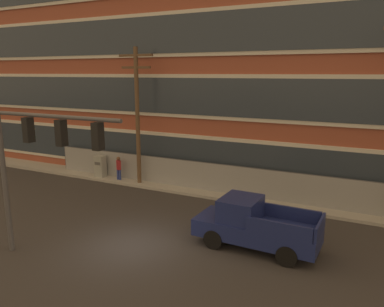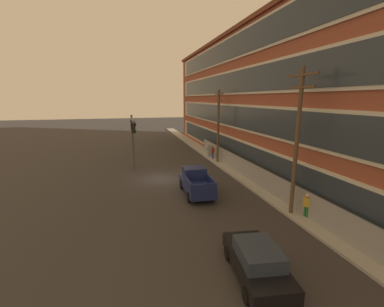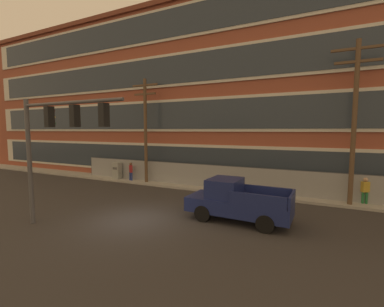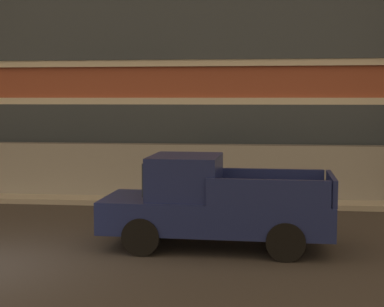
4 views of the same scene
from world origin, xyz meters
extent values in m
plane|color=#333030|center=(0.00, 0.00, 0.00)|extent=(160.00, 160.00, 0.00)
cube|color=#9E9B93|center=(0.00, 7.64, 0.08)|extent=(80.00, 1.80, 0.16)
cube|color=brown|center=(-1.04, 13.25, 7.25)|extent=(54.25, 9.43, 14.50)
cube|color=beige|center=(-1.04, 8.48, 1.99)|extent=(49.91, 0.10, 2.61)
cube|color=#2D3844|center=(-1.04, 8.42, 1.99)|extent=(47.74, 0.06, 2.17)
cube|color=beige|center=(-1.04, 8.48, 5.62)|extent=(49.91, 0.10, 2.61)
cube|color=#2D3844|center=(-1.04, 8.42, 5.62)|extent=(47.74, 0.06, 2.17)
cube|color=beige|center=(-1.04, 8.48, 9.24)|extent=(49.91, 0.10, 2.61)
cube|color=#2D3844|center=(-1.04, 8.42, 9.24)|extent=(47.74, 0.06, 2.17)
cube|color=beige|center=(-1.04, 8.48, 12.87)|extent=(49.91, 0.10, 2.61)
cube|color=#2D3844|center=(-1.04, 8.42, 12.87)|extent=(47.74, 0.06, 2.17)
cube|color=brown|center=(-1.04, 13.25, 14.70)|extent=(54.75, 9.93, 0.40)
cube|color=gray|center=(4.86, 7.75, 0.92)|extent=(32.16, 0.04, 1.83)
cylinder|color=#4C4C51|center=(-11.22, 7.75, 0.92)|extent=(0.06, 0.06, 1.83)
cylinder|color=#4C4C51|center=(4.86, 7.75, 1.83)|extent=(32.16, 0.05, 0.05)
cylinder|color=#4C4C51|center=(-4.08, -2.45, 2.93)|extent=(0.20, 0.20, 5.85)
cylinder|color=#4C4C51|center=(-1.23, -2.45, 5.55)|extent=(5.70, 0.14, 0.14)
cube|color=black|center=(-2.50, -2.45, 5.00)|extent=(0.28, 0.32, 0.90)
cylinder|color=#4B0807|center=(-2.50, -2.27, 5.28)|extent=(0.04, 0.18, 0.18)
cylinder|color=gold|center=(-2.50, -2.27, 5.00)|extent=(0.04, 0.18, 0.18)
cylinder|color=#0A4011|center=(-2.50, -2.27, 4.72)|extent=(0.04, 0.18, 0.18)
cube|color=black|center=(-0.92, -2.45, 5.00)|extent=(0.28, 0.32, 0.90)
cylinder|color=#4B0807|center=(-0.92, -2.27, 5.28)|extent=(0.04, 0.18, 0.18)
cylinder|color=#503E08|center=(-0.92, -2.27, 5.00)|extent=(0.04, 0.18, 0.18)
cylinder|color=green|center=(-0.92, -2.27, 4.72)|extent=(0.04, 0.18, 0.18)
cube|color=black|center=(0.67, -2.45, 5.00)|extent=(0.28, 0.32, 0.90)
cylinder|color=#4B0807|center=(0.67, -2.27, 5.28)|extent=(0.04, 0.18, 0.18)
cylinder|color=gold|center=(0.67, -2.27, 5.00)|extent=(0.04, 0.18, 0.18)
cylinder|color=#0A4011|center=(0.67, -2.27, 4.72)|extent=(0.04, 0.18, 0.18)
cube|color=navy|center=(4.68, 2.12, 0.75)|extent=(5.04, 2.08, 0.70)
cube|color=navy|center=(3.98, 2.14, 1.57)|extent=(1.55, 1.82, 0.93)
cube|color=#283342|center=(3.21, 2.16, 1.57)|extent=(0.11, 1.58, 0.70)
cube|color=navy|center=(5.77, 1.18, 1.38)|extent=(2.49, 0.20, 0.56)
cube|color=navy|center=(5.83, 2.99, 1.38)|extent=(2.49, 0.20, 0.56)
cube|color=navy|center=(7.12, 2.04, 1.38)|extent=(0.16, 1.85, 0.56)
cylinder|color=black|center=(3.16, 1.28, 0.40)|extent=(0.81, 0.29, 0.80)
cylinder|color=black|center=(3.21, 3.05, 0.40)|extent=(0.81, 0.29, 0.80)
cylinder|color=black|center=(6.14, 1.19, 0.40)|extent=(0.81, 0.29, 0.80)
cylinder|color=black|center=(6.20, 2.95, 0.40)|extent=(0.81, 0.29, 0.80)
cube|color=white|center=(2.15, 1.52, 0.85)|extent=(0.07, 0.24, 0.16)
cube|color=white|center=(2.19, 2.87, 0.85)|extent=(0.07, 0.24, 0.16)
cylinder|color=brown|center=(-4.56, 7.32, 4.26)|extent=(0.26, 0.26, 8.51)
cube|color=brown|center=(-4.56, 7.32, 8.01)|extent=(2.35, 0.14, 0.14)
cube|color=brown|center=(-4.56, 7.32, 7.31)|extent=(2.00, 0.14, 0.14)
cylinder|color=brown|center=(9.85, 7.18, 4.69)|extent=(0.26, 0.26, 9.39)
cube|color=brown|center=(9.85, 7.18, 8.89)|extent=(2.69, 0.14, 0.14)
cube|color=brown|center=(9.85, 7.18, 8.19)|extent=(2.28, 0.14, 0.14)
cube|color=#939993|center=(-7.68, 7.32, 0.79)|extent=(0.66, 0.53, 1.59)
cube|color=#515151|center=(-7.68, 7.05, 1.11)|extent=(0.46, 0.02, 0.20)
cylinder|color=#236B38|center=(10.55, 7.71, 0.42)|extent=(0.14, 0.14, 0.85)
cylinder|color=#236B38|center=(10.73, 7.71, 0.42)|extent=(0.14, 0.14, 0.85)
cube|color=#B7932D|center=(10.64, 7.71, 1.15)|extent=(0.47, 0.41, 0.60)
sphere|color=tan|center=(10.64, 7.71, 1.57)|extent=(0.24, 0.24, 0.24)
cylinder|color=navy|center=(-6.21, 7.27, 0.42)|extent=(0.14, 0.14, 0.85)
cylinder|color=navy|center=(-6.03, 7.27, 0.42)|extent=(0.14, 0.14, 0.85)
cube|color=maroon|center=(-6.12, 7.27, 1.15)|extent=(0.46, 0.45, 0.60)
sphere|color=brown|center=(-6.12, 7.27, 1.57)|extent=(0.24, 0.24, 0.24)
camera|label=1|loc=(8.64, -11.69, 7.00)|focal=35.00mm
camera|label=2|loc=(23.45, -3.10, 7.53)|focal=24.00mm
camera|label=3|loc=(7.99, -9.84, 4.43)|focal=24.00mm
camera|label=4|loc=(5.60, -10.58, 3.28)|focal=55.00mm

